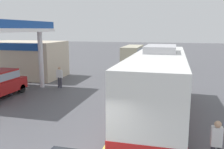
# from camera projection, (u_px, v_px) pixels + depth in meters

# --- Properties ---
(ground) EXTENTS (120.00, 120.00, 0.00)m
(ground) POSITION_uv_depth(u_px,v_px,m) (150.00, 73.00, 25.66)
(ground) COLOR #4C4C51
(lane_divider_stripe) EXTENTS (0.16, 50.00, 0.01)m
(lane_divider_stripe) POSITION_uv_depth(u_px,v_px,m) (144.00, 83.00, 20.90)
(lane_divider_stripe) COLOR #D8CC4C
(lane_divider_stripe) RESTS_ON ground
(coach_bus_main) EXTENTS (2.60, 11.04, 3.69)m
(coach_bus_main) POSITION_uv_depth(u_px,v_px,m) (158.00, 85.00, 12.62)
(coach_bus_main) COLOR white
(coach_bus_main) RESTS_ON ground
(gas_station_roadside) EXTENTS (9.10, 11.95, 5.10)m
(gas_station_roadside) POSITION_uv_depth(u_px,v_px,m) (12.00, 51.00, 21.43)
(gas_station_roadside) COLOR #194799
(gas_station_roadside) RESTS_ON ground
(minibus_opposing_lane) EXTENTS (2.04, 6.13, 2.44)m
(minibus_opposing_lane) POSITION_uv_depth(u_px,v_px,m) (133.00, 54.00, 31.10)
(minibus_opposing_lane) COLOR #BFB799
(minibus_opposing_lane) RESTS_ON ground
(cyclist_on_shoulder) EXTENTS (0.34, 1.82, 1.72)m
(cyclist_on_shoulder) POSITION_uv_depth(u_px,v_px,m) (216.00, 149.00, 7.87)
(cyclist_on_shoulder) COLOR black
(cyclist_on_shoulder) RESTS_ON ground
(pedestrian_near_pump) EXTENTS (0.55, 0.22, 1.66)m
(pedestrian_near_pump) POSITION_uv_depth(u_px,v_px,m) (9.00, 82.00, 17.05)
(pedestrian_near_pump) COLOR #33333F
(pedestrian_near_pump) RESTS_ON ground
(pedestrian_by_shop) EXTENTS (0.55, 0.22, 1.66)m
(pedestrian_by_shop) POSITION_uv_depth(u_px,v_px,m) (60.00, 76.00, 19.22)
(pedestrian_by_shop) COLOR #33333F
(pedestrian_by_shop) RESTS_ON ground
(car_trailing_behind_bus) EXTENTS (1.70, 4.20, 1.82)m
(car_trailing_behind_bus) POSITION_uv_depth(u_px,v_px,m) (170.00, 59.00, 29.36)
(car_trailing_behind_bus) COLOR black
(car_trailing_behind_bus) RESTS_ON ground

